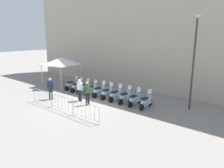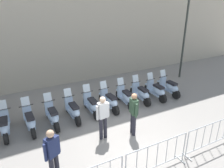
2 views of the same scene
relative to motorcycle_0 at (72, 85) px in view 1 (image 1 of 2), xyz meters
name	(u,v)px [view 1 (image 1 of 2)]	position (x,y,z in m)	size (l,w,h in m)	color
ground_plane	(83,104)	(3.72, -2.60, -0.45)	(120.00, 120.00, 0.00)	gray
building_facade	(139,27)	(4.51, 4.72, 5.28)	(28.00, 2.40, 11.47)	#B2A893
motorcycle_0	(72,85)	(0.00, 0.00, 0.00)	(0.64, 1.72, 1.24)	black
motorcycle_1	(77,87)	(0.87, -0.20, 0.00)	(0.56, 1.73, 1.24)	black
motorcycle_2	(84,88)	(1.75, -0.31, 0.00)	(0.56, 1.73, 1.24)	black
motorcycle_3	(91,90)	(2.63, -0.35, 0.00)	(0.56, 1.73, 1.24)	black
motorcycle_4	(99,91)	(3.51, -0.39, 0.00)	(0.59, 1.72, 1.24)	black
motorcycle_5	(107,93)	(4.40, -0.49, 0.00)	(0.56, 1.72, 1.24)	black
motorcycle_6	(116,95)	(5.27, -0.58, 0.00)	(0.62, 1.72, 1.24)	black
motorcycle_7	(125,97)	(6.14, -0.68, 0.00)	(0.59, 1.72, 1.24)	black
motorcycle_8	(135,100)	(7.02, -0.83, 0.00)	(0.56, 1.73, 1.24)	black
motorcycle_9	(146,102)	(7.90, -0.89, 0.00)	(0.56, 1.73, 1.24)	black
barrier_segment_0	(42,97)	(1.22, -4.25, 0.07)	(2.21, 0.66, 1.07)	#B2B5B7
barrier_segment_1	(62,104)	(3.51, -4.50, 0.07)	(2.21, 0.66, 1.07)	#B2B5B7
barrier_segment_2	(86,112)	(5.80, -4.75, 0.07)	(2.21, 0.66, 1.07)	#B2B5B7
street_lamp	(194,55)	(10.49, 0.59, 3.25)	(0.36, 0.36, 6.19)	#2D332D
officer_near_row_end	(50,87)	(0.80, -3.13, 0.53)	(0.52, 0.33, 1.73)	#23232D
officer_mid_plaza	(87,92)	(4.12, -2.59, 0.53)	(0.31, 0.53, 1.73)	#23232D
officer_by_barriers	(80,89)	(3.02, -2.18, 0.53)	(0.55, 0.22, 1.73)	#23232D
canopy_tent	(61,61)	(-1.91, 0.59, 2.06)	(3.00, 3.00, 2.91)	silver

